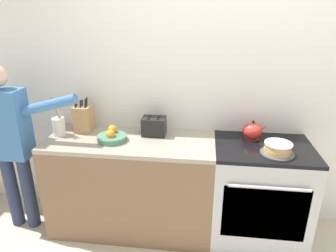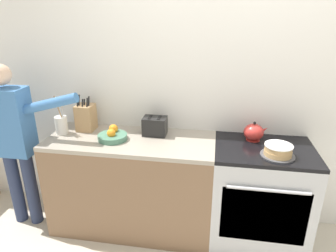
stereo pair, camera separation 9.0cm
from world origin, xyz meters
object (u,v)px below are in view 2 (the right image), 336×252
at_px(stove_range, 259,195).
at_px(fruit_bowl, 113,136).
at_px(person_baker, 14,135).
at_px(layer_cake, 278,151).
at_px(tea_kettle, 254,132).
at_px(toaster, 155,126).
at_px(knife_block, 86,117).
at_px(utensil_crock, 61,124).

bearing_deg(stove_range, fruit_bowl, -178.77).
xyz_separation_m(stove_range, fruit_bowl, (-1.25, -0.03, 0.47)).
bearing_deg(person_baker, stove_range, 15.73).
xyz_separation_m(layer_cake, tea_kettle, (-0.15, 0.28, 0.03)).
xyz_separation_m(stove_range, toaster, (-0.92, 0.13, 0.52)).
height_order(layer_cake, tea_kettle, tea_kettle).
relative_size(stove_range, fruit_bowl, 3.58).
bearing_deg(fruit_bowl, knife_block, 150.97).
height_order(utensil_crock, fruit_bowl, utensil_crock).
xyz_separation_m(knife_block, person_baker, (-0.56, -0.25, -0.11)).
height_order(fruit_bowl, person_baker, person_baker).
height_order(tea_kettle, toaster, tea_kettle).
height_order(stove_range, utensil_crock, utensil_crock).
bearing_deg(knife_block, layer_cake, -9.27).
xyz_separation_m(utensil_crock, person_baker, (-0.38, -0.14, -0.08)).
height_order(layer_cake, person_baker, person_baker).
bearing_deg(person_baker, utensil_crock, 32.26).
xyz_separation_m(tea_kettle, utensil_crock, (-1.65, -0.13, 0.02)).
bearing_deg(toaster, person_baker, -168.41).
height_order(stove_range, tea_kettle, tea_kettle).
relative_size(layer_cake, fruit_bowl, 1.03).
bearing_deg(person_baker, tea_kettle, 20.11).
distance_m(tea_kettle, knife_block, 1.47).
bearing_deg(person_baker, fruit_bowl, 18.37).
bearing_deg(layer_cake, toaster, 165.48).
bearing_deg(person_baker, toaster, 24.26).
xyz_separation_m(stove_range, utensil_crock, (-1.73, 0.02, 0.53)).
relative_size(layer_cake, tea_kettle, 1.26).
relative_size(tea_kettle, toaster, 0.92).
xyz_separation_m(stove_range, tea_kettle, (-0.08, 0.15, 0.51)).
relative_size(toaster, person_baker, 0.15).
height_order(knife_block, fruit_bowl, knife_block).
height_order(stove_range, toaster, toaster).
height_order(tea_kettle, person_baker, person_baker).
distance_m(fruit_bowl, person_baker, 0.87).
relative_size(layer_cake, person_baker, 0.17).
relative_size(knife_block, person_baker, 0.22).
height_order(utensil_crock, person_baker, person_baker).
relative_size(knife_block, utensil_crock, 0.93).
height_order(knife_block, toaster, knife_block).
relative_size(stove_range, toaster, 4.03).
bearing_deg(knife_block, utensil_crock, -146.64).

